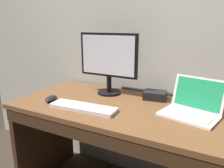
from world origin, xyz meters
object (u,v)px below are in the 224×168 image
at_px(external_monitor, 108,60).
at_px(wired_keyboard, 83,107).
at_px(computer_mouse, 51,99).
at_px(external_drive_box, 155,95).
at_px(laptop_white, 192,107).

bearing_deg(external_monitor, wired_keyboard, -87.92).
xyz_separation_m(external_monitor, computer_mouse, (-0.27, -0.34, -0.25)).
height_order(wired_keyboard, external_drive_box, external_drive_box).
relative_size(external_monitor, external_drive_box, 3.00).
bearing_deg(external_drive_box, laptop_white, -31.53).
bearing_deg(wired_keyboard, laptop_white, 20.35).
bearing_deg(laptop_white, external_monitor, 168.63).
distance_m(laptop_white, wired_keyboard, 0.67).
relative_size(laptop_white, external_monitor, 0.77).
xyz_separation_m(external_monitor, external_drive_box, (0.36, 0.04, -0.24)).
relative_size(laptop_white, computer_mouse, 3.10).
xyz_separation_m(external_monitor, wired_keyboard, (0.01, -0.36, -0.25)).
bearing_deg(laptop_white, wired_keyboard, -159.65).
distance_m(wired_keyboard, external_drive_box, 0.54).
bearing_deg(wired_keyboard, computer_mouse, 176.03).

